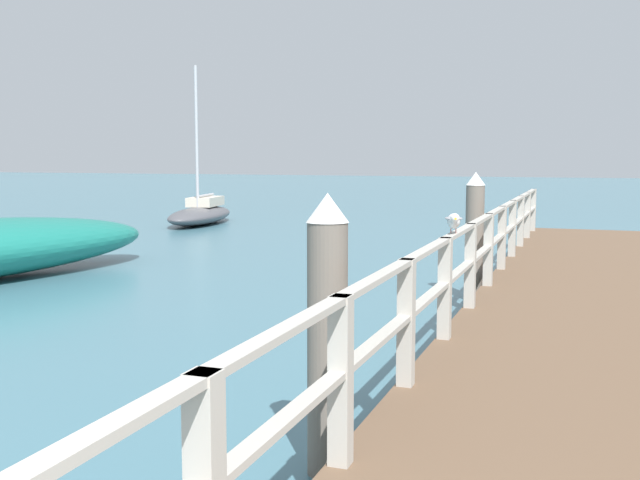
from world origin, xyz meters
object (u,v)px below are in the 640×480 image
dock_piling_near (327,335)px  seagull_foreground (454,220)px  boat_0 (201,213)px  dock_piling_far (474,236)px

dock_piling_near → seagull_foreground: dock_piling_near is taller
seagull_foreground → dock_piling_near: bearing=68.3°
dock_piling_near → boat_0: size_ratio=0.39×
seagull_foreground → boat_0: bearing=-66.7°
boat_0 → dock_piling_near: bearing=111.5°
seagull_foreground → dock_piling_far: bearing=-98.4°
boat_0 → dock_piling_far: bearing=125.7°
dock_piling_near → boat_0: boat_0 is taller
dock_piling_near → seagull_foreground: 2.82m
dock_piling_far → boat_0: bearing=135.6°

